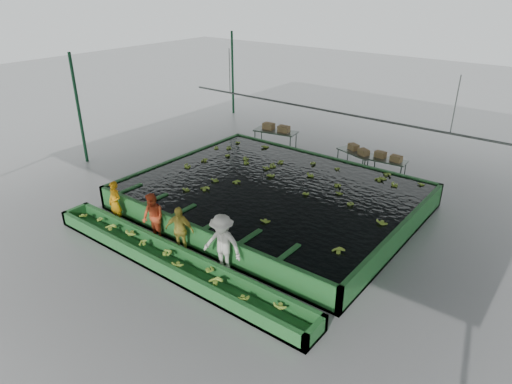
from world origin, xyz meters
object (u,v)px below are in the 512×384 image
Objects in this scene: packing_table_mid at (356,161)px; worker_b at (153,218)px; box_stack_right at (388,159)px; box_stack_left at (276,130)px; worker_a at (115,202)px; packing_table_right at (384,168)px; box_stack_mid at (358,152)px; worker_c at (179,230)px; worker_d at (222,245)px; sorting_trough at (172,262)px; flotation_tank at (272,196)px; packing_table_left at (275,140)px.

worker_b is at bearing -104.33° from packing_table_mid.
packing_table_mid is 1.54× the size of box_stack_right.
packing_table_mid is 1.30× the size of box_stack_left.
worker_b reaches higher than packing_table_mid.
worker_a is 0.84× the size of packing_table_mid.
box_stack_mid reaches higher than packing_table_right.
worker_d is at bearing -22.67° from worker_c.
sorting_trough is 1.70m from worker_d.
box_stack_right reaches higher than flotation_tank.
worker_a is 3.21m from worker_c.
worker_d is at bearing -62.81° from box_stack_left.
worker_b is 2.99m from worker_d.
worker_d is at bearing -94.88° from packing_table_right.
packing_table_right is at bearing -3.71° from box_stack_mid.
packing_table_mid is (0.79, 10.42, 0.17)m from sorting_trough.
box_stack_left is (-3.63, 5.35, 0.53)m from flotation_tank.
worker_b reaches higher than box_stack_left.
packing_table_right is at bearing 57.21° from worker_a.
packing_table_right is (2.14, 5.25, -0.03)m from flotation_tank.
flotation_tank is at bearing 77.14° from worker_b.
box_stack_right is (2.26, 5.30, 0.39)m from flotation_tank.
packing_table_left is at bearing -179.69° from box_stack_mid.
packing_table_left is (-3.19, 9.61, -0.31)m from worker_c.
box_stack_left is at bearing 179.56° from box_stack_right.
worker_c reaches higher than packing_table_right.
worker_c reaches higher than packing_table_left.
packing_table_right is 5.80m from box_stack_left.
packing_table_right is 1.30× the size of box_stack_left.
worker_d is at bearing -1.52° from worker_a.
box_stack_left is (-3.63, 10.45, 0.73)m from sorting_trough.
worker_a is at bearing -130.39° from flotation_tank.
worker_a is at bearing 157.33° from worker_c.
flotation_tank is 5.40× the size of packing_table_right.
worker_c is at bearing 170.38° from worker_d.
box_stack_mid is (0.07, 0.01, 0.42)m from packing_table_mid.
flotation_tank reaches higher than packing_table_right.
worker_c is at bearing -71.73° from box_stack_left.
packing_table_mid is at bearing 84.01° from worker_b.
flotation_tank is 4.63m from worker_b.
packing_table_left reaches higher than box_stack_mid.
sorting_trough is 10.45m from packing_table_mid.
packing_table_right is 1.53× the size of box_stack_mid.
box_stack_right is (5.89, -0.01, 0.36)m from packing_table_left.
worker_c is 9.70m from packing_table_mid.
box_stack_right is at bearing -0.44° from box_stack_left.
flotation_tank is at bearing -55.58° from packing_table_left.
worker_a is 4.98m from worker_d.
worker_a is at bearing -90.16° from box_stack_left.
worker_c is at bearing -105.15° from packing_table_right.
worker_d reaches higher than box_stack_mid.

